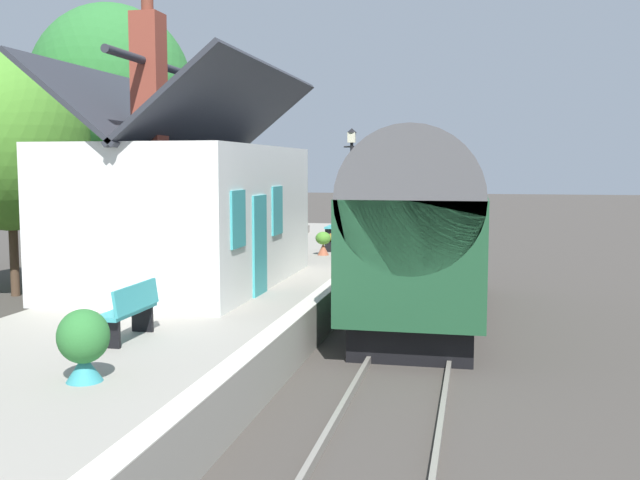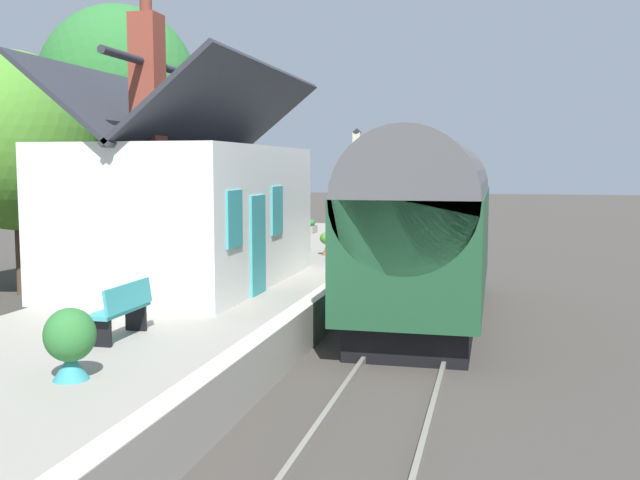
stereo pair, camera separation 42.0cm
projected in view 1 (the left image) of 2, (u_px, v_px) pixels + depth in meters
The scene contains 17 objects.
ground_plane at pixel (391, 310), 18.35m from camera, with size 160.00×160.00×0.00m, color #423D38.
platform at pixel (252, 288), 19.06m from camera, with size 32.00×5.25×0.88m, color gray.
platform_edge_coping at pixel (345, 273), 18.50m from camera, with size 32.00×0.36×0.02m, color beige.
rail_near at pixel (457, 310), 18.00m from camera, with size 52.00×0.08×0.14m, color gray.
rail_far at pixel (398, 307), 18.30m from camera, with size 52.00×0.08×0.14m, color gray.
train at pixel (427, 225), 17.17m from camera, with size 9.56×2.73×4.32m.
station_building at pixel (189, 209), 16.78m from camera, with size 7.48×4.23×6.09m.
bench_platform_end at pixel (130, 310), 11.42m from camera, with size 1.40×0.44×0.88m.
bench_mid_platform at pixel (334, 226), 27.43m from camera, with size 1.41×0.45×0.88m.
planter_under_sign at pixel (278, 226), 29.32m from camera, with size 0.94×0.32×0.66m.
planter_edge_far at pixel (84, 343), 9.19m from camera, with size 0.65×0.65×0.94m.
planter_bench_right at pixel (304, 227), 29.64m from camera, with size 0.83×0.32×0.57m.
planter_corner_building at pixel (323, 242), 22.34m from camera, with size 0.47×0.47×0.72m.
planter_edge_near at pixel (332, 242), 23.51m from camera, with size 0.79×0.32×0.57m.
lamp_post_platform at pixel (352, 166), 23.16m from camera, with size 0.32×0.50×3.90m.
tree_behind_building at pixel (9, 141), 19.91m from camera, with size 4.69×4.10×6.73m.
tree_far_left at pixel (111, 94), 23.84m from camera, with size 4.93×5.34×8.81m.
Camera 1 is at (-18.05, -2.04, 3.58)m, focal length 41.15 mm.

